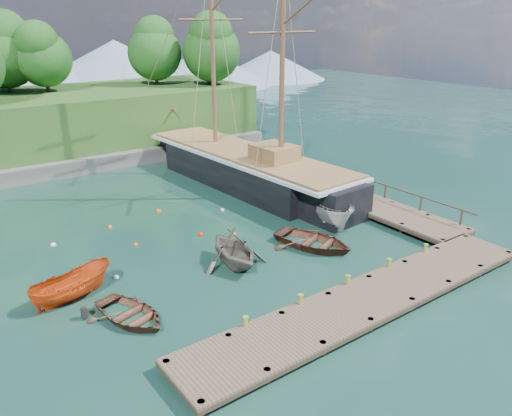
% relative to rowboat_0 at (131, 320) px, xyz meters
% --- Properties ---
extents(ground, '(160.00, 160.00, 0.00)m').
position_rel_rowboat_0_xyz_m(ground, '(7.37, 1.00, 0.00)').
color(ground, '#123228').
rests_on(ground, ground).
extents(dock_near, '(20.00, 3.20, 1.10)m').
position_rel_rowboat_0_xyz_m(dock_near, '(9.37, -5.50, 0.43)').
color(dock_near, '#4D402F').
rests_on(dock_near, ground).
extents(dock_east, '(3.20, 24.00, 1.10)m').
position_rel_rowboat_0_xyz_m(dock_east, '(18.87, 8.00, 0.43)').
color(dock_east, '#4D402F').
rests_on(dock_east, ground).
extents(bollard_0, '(0.26, 0.26, 0.45)m').
position_rel_rowboat_0_xyz_m(bollard_0, '(3.37, -4.10, 0.00)').
color(bollard_0, olive).
rests_on(bollard_0, ground).
extents(bollard_1, '(0.26, 0.26, 0.45)m').
position_rel_rowboat_0_xyz_m(bollard_1, '(6.37, -4.10, 0.00)').
color(bollard_1, olive).
rests_on(bollard_1, ground).
extents(bollard_2, '(0.26, 0.26, 0.45)m').
position_rel_rowboat_0_xyz_m(bollard_2, '(9.37, -4.10, 0.00)').
color(bollard_2, olive).
rests_on(bollard_2, ground).
extents(bollard_3, '(0.26, 0.26, 0.45)m').
position_rel_rowboat_0_xyz_m(bollard_3, '(12.37, -4.10, 0.00)').
color(bollard_3, olive).
rests_on(bollard_3, ground).
extents(bollard_4, '(0.26, 0.26, 0.45)m').
position_rel_rowboat_0_xyz_m(bollard_4, '(15.37, -4.10, 0.00)').
color(bollard_4, olive).
rests_on(bollard_4, ground).
extents(rowboat_0, '(3.76, 4.56, 0.82)m').
position_rel_rowboat_0_xyz_m(rowboat_0, '(0.00, 0.00, 0.00)').
color(rowboat_0, brown).
rests_on(rowboat_0, ground).
extents(rowboat_1, '(4.07, 4.58, 2.22)m').
position_rel_rowboat_0_xyz_m(rowboat_1, '(6.63, 1.71, 0.00)').
color(rowboat_1, '#666155').
rests_on(rowboat_1, ground).
extents(rowboat_2, '(4.82, 5.67, 1.00)m').
position_rel_rowboat_0_xyz_m(rowboat_2, '(11.65, 0.87, 0.00)').
color(rowboat_2, '#533023').
rests_on(rowboat_2, ground).
extents(motorboat_orange, '(4.37, 2.39, 1.60)m').
position_rel_rowboat_0_xyz_m(motorboat_orange, '(-1.53, 3.29, 0.00)').
color(motorboat_orange, '#D44611').
rests_on(motorboat_orange, ground).
extents(cabin_boat_white, '(3.62, 5.73, 2.07)m').
position_rel_rowboat_0_xyz_m(cabin_boat_white, '(14.89, 2.96, 0.00)').
color(cabin_boat_white, beige).
rests_on(cabin_boat_white, ground).
extents(schooner, '(6.44, 28.73, 21.26)m').
position_rel_rowboat_0_xyz_m(schooner, '(15.19, 12.82, 1.18)').
color(schooner, black).
rests_on(schooner, ground).
extents(mooring_buoy_0, '(0.29, 0.29, 0.29)m').
position_rel_rowboat_0_xyz_m(mooring_buoy_0, '(0.91, 4.09, 0.00)').
color(mooring_buoy_0, white).
rests_on(mooring_buoy_0, ground).
extents(mooring_buoy_1, '(0.28, 0.28, 0.28)m').
position_rel_rowboat_0_xyz_m(mooring_buoy_1, '(3.35, 7.26, 0.00)').
color(mooring_buoy_1, '#E05510').
rests_on(mooring_buoy_1, ground).
extents(mooring_buoy_2, '(0.36, 0.36, 0.36)m').
position_rel_rowboat_0_xyz_m(mooring_buoy_2, '(7.17, 6.24, 0.00)').
color(mooring_buoy_2, red).
rests_on(mooring_buoy_2, ground).
extents(mooring_buoy_3, '(0.27, 0.27, 0.27)m').
position_rel_rowboat_0_xyz_m(mooring_buoy_3, '(10.53, 9.04, 0.00)').
color(mooring_buoy_3, silver).
rests_on(mooring_buoy_3, ground).
extents(mooring_buoy_4, '(0.32, 0.32, 0.32)m').
position_rel_rowboat_0_xyz_m(mooring_buoy_4, '(3.06, 10.67, 0.00)').
color(mooring_buoy_4, '#D95120').
rests_on(mooring_buoy_4, ground).
extents(mooring_buoy_5, '(0.36, 0.36, 0.36)m').
position_rel_rowboat_0_xyz_m(mooring_buoy_5, '(6.82, 11.44, 0.00)').
color(mooring_buoy_5, '#DA6705').
rests_on(mooring_buoy_5, ground).
extents(mooring_buoy_6, '(0.33, 0.33, 0.33)m').
position_rel_rowboat_0_xyz_m(mooring_buoy_6, '(-0.63, 10.07, 0.00)').
color(mooring_buoy_6, white).
rests_on(mooring_buoy_6, ground).
extents(mooring_buoy_7, '(0.32, 0.32, 0.32)m').
position_rel_rowboat_0_xyz_m(mooring_buoy_7, '(8.85, 5.03, 0.00)').
color(mooring_buoy_7, orange).
rests_on(mooring_buoy_7, ground).
extents(distant_ridge, '(117.00, 40.00, 10.00)m').
position_rel_rowboat_0_xyz_m(distant_ridge, '(11.68, 71.00, 4.35)').
color(distant_ridge, '#728CA5').
rests_on(distant_ridge, ground).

